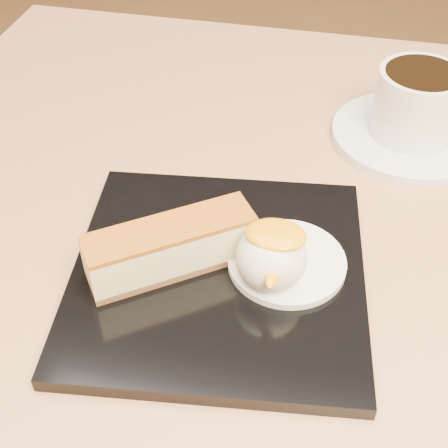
% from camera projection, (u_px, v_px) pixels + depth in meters
% --- Properties ---
extents(table, '(0.80, 0.80, 0.72)m').
position_uv_depth(table, '(270.00, 366.00, 0.61)').
color(table, black).
rests_on(table, ground).
extents(dessert_plate, '(0.24, 0.24, 0.01)m').
position_uv_depth(dessert_plate, '(218.00, 274.00, 0.48)').
color(dessert_plate, black).
rests_on(dessert_plate, table).
extents(cheesecake, '(0.12, 0.10, 0.04)m').
position_uv_depth(cheesecake, '(171.00, 247.00, 0.46)').
color(cheesecake, brown).
rests_on(cheesecake, dessert_plate).
extents(cream_smear, '(0.09, 0.09, 0.01)m').
position_uv_depth(cream_smear, '(287.00, 262.00, 0.47)').
color(cream_smear, white).
rests_on(cream_smear, dessert_plate).
extents(ice_cream_scoop, '(0.05, 0.05, 0.05)m').
position_uv_depth(ice_cream_scoop, '(271.00, 258.00, 0.45)').
color(ice_cream_scoop, white).
rests_on(ice_cream_scoop, cream_smear).
extents(mango_sauce, '(0.04, 0.03, 0.01)m').
position_uv_depth(mango_sauce, '(276.00, 235.00, 0.43)').
color(mango_sauce, '#FF9B08').
rests_on(mango_sauce, ice_cream_scoop).
extents(mint_sprig, '(0.04, 0.03, 0.00)m').
position_uv_depth(mint_sprig, '(255.00, 230.00, 0.49)').
color(mint_sprig, green).
rests_on(mint_sprig, cream_smear).
extents(saucer, '(0.15, 0.15, 0.01)m').
position_uv_depth(saucer, '(409.00, 136.00, 0.61)').
color(saucer, white).
rests_on(saucer, table).
extents(coffee_cup, '(0.10, 0.08, 0.06)m').
position_uv_depth(coffee_cup, '(419.00, 103.00, 0.59)').
color(coffee_cup, white).
rests_on(coffee_cup, saucer).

